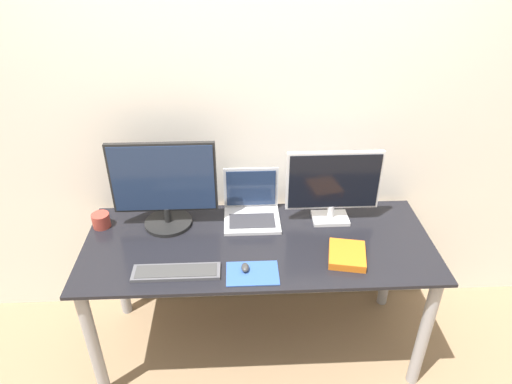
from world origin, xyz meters
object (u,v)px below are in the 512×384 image
object	(u,v)px
laptop	(252,207)
mouse	(245,268)
keyboard	(176,272)
monitor_left	(164,186)
mug	(101,220)
book	(347,255)
monitor_right	(333,185)

from	to	relation	value
laptop	mouse	size ratio (longest dim) A/B	5.07
laptop	keyboard	world-z (taller)	laptop
laptop	monitor_left	bearing A→B (deg)	-173.67
laptop	mug	bearing A→B (deg)	-175.99
monitor_left	mug	world-z (taller)	monitor_left
laptop	mug	distance (m)	0.81
laptop	book	size ratio (longest dim) A/B	1.28
monitor_right	mouse	distance (m)	0.66
laptop	mouse	world-z (taller)	laptop
laptop	keyboard	size ratio (longest dim) A/B	0.73
monitor_left	book	size ratio (longest dim) A/B	2.32
monitor_right	mouse	xyz separation A→B (m)	(-0.48, -0.40, -0.20)
book	mug	bearing A→B (deg)	165.52
keyboard	mouse	distance (m)	0.32
mug	keyboard	bearing A→B (deg)	-42.30
monitor_left	mug	size ratio (longest dim) A/B	5.81
monitor_right	book	xyz separation A→B (m)	(0.02, -0.33, -0.20)
laptop	monitor_right	bearing A→B (deg)	-6.65
laptop	mouse	xyz separation A→B (m)	(-0.05, -0.45, -0.04)
mouse	book	size ratio (longest dim) A/B	0.25
book	keyboard	bearing A→B (deg)	-174.86
monitor_left	mouse	world-z (taller)	monitor_left
book	mug	xyz separation A→B (m)	(-1.26, 0.33, 0.02)
monitor_left	monitor_right	size ratio (longest dim) A/B	1.09
monitor_left	laptop	bearing A→B (deg)	6.33
monitor_right	mouse	bearing A→B (deg)	-139.92
monitor_right	mug	size ratio (longest dim) A/B	5.31
laptop	book	distance (m)	0.59
monitor_left	keyboard	world-z (taller)	monitor_left
laptop	mouse	distance (m)	0.46
keyboard	book	size ratio (longest dim) A/B	1.75
book	mouse	bearing A→B (deg)	-172.01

